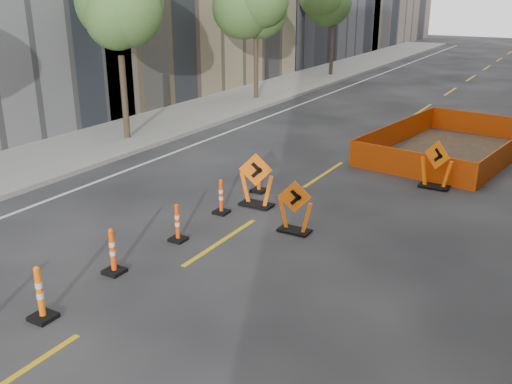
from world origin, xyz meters
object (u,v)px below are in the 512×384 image
Objects in this scene: channelizer_2 at (40,293)px; channelizer_4 at (177,223)px; chevron_sign_left at (256,180)px; chevron_sign_center at (295,207)px; channelizer_3 at (113,251)px; channelizer_5 at (221,196)px; channelizer_6 at (259,175)px; chevron_sign_right at (436,164)px.

channelizer_2 is 1.14× the size of channelizer_4.
channelizer_4 is 0.62× the size of chevron_sign_left.
channelizer_3 is at bearing -145.72° from chevron_sign_center.
channelizer_4 is 0.70× the size of chevron_sign_center.
channelizer_2 is 0.80× the size of chevron_sign_center.
channelizer_6 is at bearing 89.58° from channelizer_5.
channelizer_3 is 3.97m from channelizer_5.
chevron_sign_left is at bearing 81.23° from channelizer_4.
chevron_sign_right is at bearing 34.20° from channelizer_6.
chevron_sign_center is at bearing -89.29° from chevron_sign_right.
chevron_sign_right is at bearing 48.46° from channelizer_5.
channelizer_5 is 0.72× the size of chevron_sign_center.
channelizer_6 reaches higher than channelizer_3.
channelizer_5 reaches higher than channelizer_4.
chevron_sign_left is (0.53, 0.95, 0.28)m from channelizer_5.
channelizer_3 is 0.67× the size of chevron_sign_left.
chevron_sign_right is (4.48, 8.93, 0.23)m from channelizer_3.
channelizer_2 is at bearing -89.65° from channelizer_6.
chevron_sign_left is at bearing -63.45° from channelizer_6.
channelizer_4 is at bearing -98.15° from chevron_sign_right.
chevron_sign_right reaches higher than channelizer_5.
channelizer_3 is 0.77× the size of chevron_sign_center.
chevron_sign_center reaches higher than channelizer_5.
chevron_sign_center is (2.24, -0.11, 0.19)m from channelizer_5.
chevron_sign_left reaches higher than channelizer_6.
channelizer_6 reaches higher than channelizer_4.
channelizer_5 is at bearing -142.62° from chevron_sign_left.
channelizer_5 is 0.65× the size of chevron_sign_right.
channelizer_3 is (-0.14, 1.98, -0.02)m from channelizer_2.
chevron_sign_left is 1.14× the size of chevron_sign_center.
channelizer_6 is at bearing 90.35° from channelizer_2.
channelizer_4 is (0.02, 3.97, -0.07)m from channelizer_2.
channelizer_4 is 8.18m from chevron_sign_right.
channelizer_5 is 2.25m from chevron_sign_center.
chevron_sign_center is 5.51m from chevron_sign_right.
channelizer_3 is at bearing 94.12° from channelizer_2.
channelizer_4 is 2.86m from chevron_sign_center.
chevron_sign_center reaches higher than channelizer_6.
chevron_sign_center is (2.18, 5.84, 0.13)m from channelizer_2.
chevron_sign_center is (2.16, 1.87, 0.20)m from channelizer_4.
channelizer_4 is 0.63× the size of chevron_sign_right.
channelizer_2 is at bearing -117.14° from chevron_sign_left.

